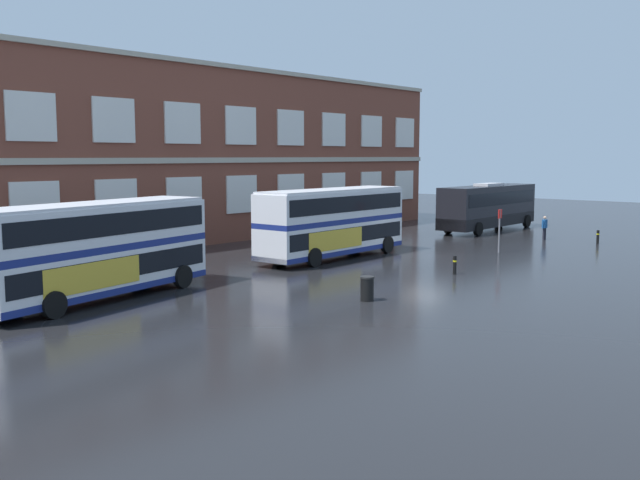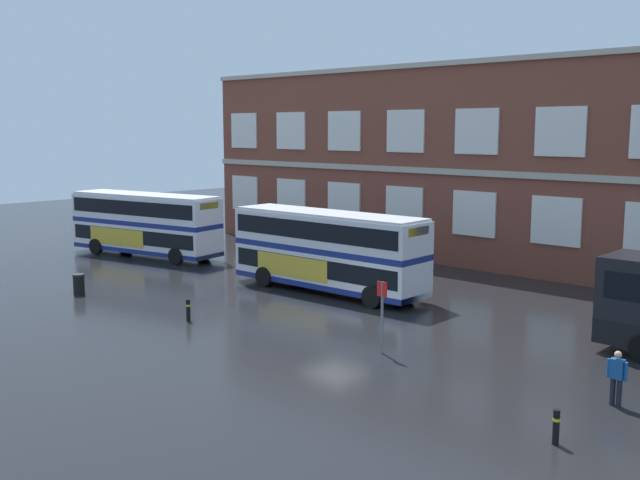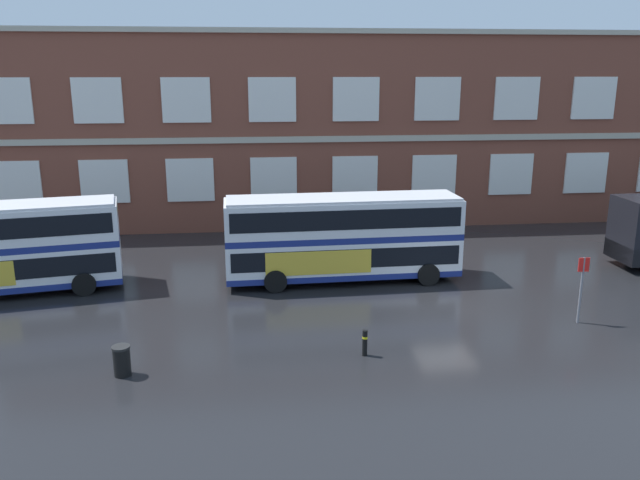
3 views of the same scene
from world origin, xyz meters
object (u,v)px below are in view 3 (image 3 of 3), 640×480
object	(u,v)px
double_decker_middle	(343,237)
station_litter_bin	(122,361)
bus_stand_flag	(582,284)
safety_bollard_west	(365,342)

from	to	relation	value
double_decker_middle	station_litter_bin	world-z (taller)	double_decker_middle
bus_stand_flag	station_litter_bin	xyz separation A→B (m)	(-17.21, -2.68, -1.12)
double_decker_middle	safety_bollard_west	bearing A→B (deg)	-92.90
double_decker_middle	station_litter_bin	distance (m)	12.59
station_litter_bin	safety_bollard_west	bearing A→B (deg)	4.25
double_decker_middle	station_litter_bin	size ratio (longest dim) A/B	10.75
station_litter_bin	safety_bollard_west	world-z (taller)	station_litter_bin
station_litter_bin	double_decker_middle	bearing A→B (deg)	46.22
station_litter_bin	safety_bollard_west	xyz separation A→B (m)	(8.21, 0.61, -0.03)
bus_stand_flag	safety_bollard_west	xyz separation A→B (m)	(-9.00, -2.07, -1.14)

